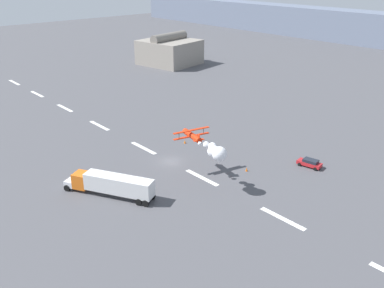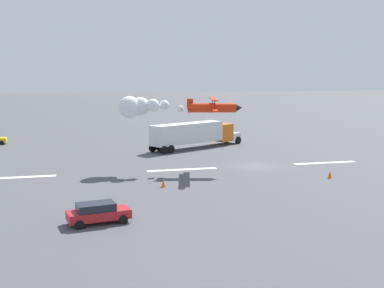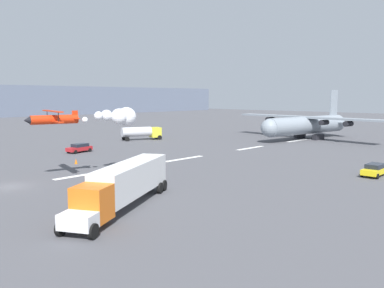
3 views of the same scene
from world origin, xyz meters
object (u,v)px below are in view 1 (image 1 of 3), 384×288
semi_truck_orange (111,184)px  airport_staff_sedan (310,163)px  stunt_biplane_red (210,148)px  traffic_cone_near (185,142)px  traffic_cone_far (247,169)px

semi_truck_orange → airport_staff_sedan: (15.66, 33.49, -1.33)m
stunt_biplane_red → semi_truck_orange: 17.33m
semi_truck_orange → traffic_cone_near: 25.00m
traffic_cone_far → airport_staff_sedan: bearing=56.7°
semi_truck_orange → traffic_cone_near: (-8.56, 23.43, -1.77)m
stunt_biplane_red → semi_truck_orange: (-8.27, -14.41, -4.93)m
traffic_cone_near → traffic_cone_far: bearing=-0.5°
stunt_biplane_red → airport_staff_sedan: (7.38, 19.09, -6.26)m
semi_truck_orange → traffic_cone_far: semi_truck_orange is taller
airport_staff_sedan → semi_truck_orange: bearing=-115.1°
traffic_cone_near → stunt_biplane_red: bearing=-28.2°
semi_truck_orange → traffic_cone_far: bearing=69.0°
traffic_cone_far → semi_truck_orange: bearing=-111.0°
semi_truck_orange → traffic_cone_near: semi_truck_orange is taller
airport_staff_sedan → traffic_cone_far: (-6.71, -10.21, -0.44)m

